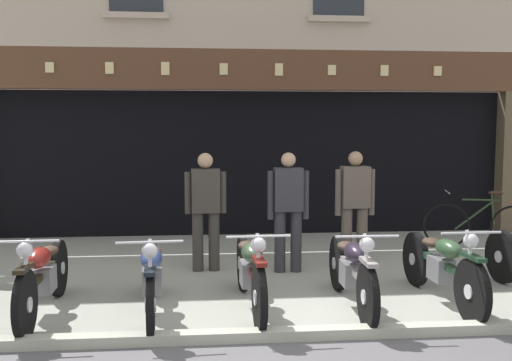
% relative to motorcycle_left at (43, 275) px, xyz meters
% --- Properties ---
extents(shop_facade, '(10.50, 4.42, 5.92)m').
position_rel_motorcycle_left_xyz_m(shop_facade, '(2.48, 6.05, 1.22)').
color(shop_facade, black).
rests_on(shop_facade, ground).
extents(motorcycle_left, '(0.62, 2.03, 0.91)m').
position_rel_motorcycle_left_xyz_m(motorcycle_left, '(0.00, 0.00, 0.00)').
color(motorcycle_left, black).
rests_on(motorcycle_left, ground).
extents(motorcycle_center_left, '(0.62, 2.00, 0.91)m').
position_rel_motorcycle_left_xyz_m(motorcycle_center_left, '(1.12, -0.08, -0.01)').
color(motorcycle_center_left, black).
rests_on(motorcycle_center_left, ground).
extents(motorcycle_center, '(0.62, 2.10, 0.94)m').
position_rel_motorcycle_left_xyz_m(motorcycle_center, '(2.15, 0.01, 0.01)').
color(motorcycle_center, black).
rests_on(motorcycle_center, ground).
extents(motorcycle_center_right, '(0.62, 2.02, 0.92)m').
position_rel_motorcycle_left_xyz_m(motorcycle_center_right, '(3.25, -0.05, -0.00)').
color(motorcycle_center_right, black).
rests_on(motorcycle_center_right, ground).
extents(motorcycle_right, '(0.62, 2.08, 0.93)m').
position_rel_motorcycle_left_xyz_m(motorcycle_right, '(4.28, 0.02, 0.00)').
color(motorcycle_right, black).
rests_on(motorcycle_right, ground).
extents(salesman_left, '(0.56, 0.25, 1.61)m').
position_rel_motorcycle_left_xyz_m(salesman_left, '(1.69, 1.71, 0.46)').
color(salesman_left, '#38332D').
rests_on(salesman_left, ground).
extents(shopkeeper_center, '(0.56, 0.24, 1.62)m').
position_rel_motorcycle_left_xyz_m(shopkeeper_center, '(2.79, 1.55, 0.46)').
color(shopkeeper_center, '#2D2D33').
rests_on(shopkeeper_center, ground).
extents(salesman_right, '(0.56, 0.25, 1.62)m').
position_rel_motorcycle_left_xyz_m(salesman_right, '(3.75, 1.71, 0.47)').
color(salesman_right, brown).
rests_on(salesman_right, ground).
extents(advert_board_near, '(0.76, 0.03, 0.98)m').
position_rel_motorcycle_left_xyz_m(advert_board_near, '(4.31, 4.42, 1.23)').
color(advert_board_near, beige).
extents(leaning_bicycle, '(1.70, 0.65, 0.96)m').
position_rel_motorcycle_left_xyz_m(leaning_bicycle, '(6.10, 2.74, -0.04)').
color(leaning_bicycle, black).
rests_on(leaning_bicycle, ground).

